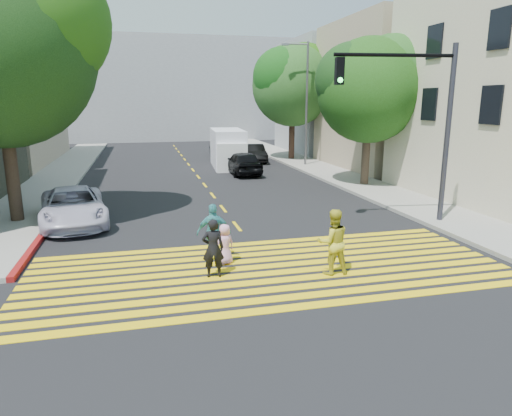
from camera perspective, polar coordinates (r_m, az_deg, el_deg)
name	(u,v)px	position (r m, az deg, el deg)	size (l,w,h in m)	color
ground	(284,287)	(11.89, 3.57, -9.82)	(120.00, 120.00, 0.00)	black
sidewalk_left	(64,171)	(33.14, -22.90, 4.25)	(3.00, 40.00, 0.15)	gray
sidewalk_right	(343,178)	(28.42, 10.83, 3.73)	(3.00, 60.00, 0.15)	gray
curb_red	(41,237)	(17.41, -25.29, -3.30)	(0.20, 8.00, 0.16)	maroon
crosswalk	(271,269)	(13.02, 1.86, -7.68)	(13.40, 5.30, 0.01)	yellow
lane_line	(191,167)	(33.41, -8.18, 5.10)	(0.12, 34.40, 0.01)	yellow
building_right_tan	(407,96)	(34.68, 18.41, 13.15)	(10.00, 10.00, 10.00)	tan
building_right_grey	(342,97)	(44.39, 10.67, 13.46)	(10.00, 10.00, 10.00)	gray
backdrop_block	(167,90)	(58.53, -11.11, 14.31)	(30.00, 8.00, 12.00)	gray
tree_right_near	(371,85)	(25.94, 14.18, 14.70)	(7.39, 7.14, 8.12)	black
tree_right_far	(293,81)	(36.91, 4.69, 15.54)	(7.77, 7.56, 9.13)	black
pedestrian_man	(213,248)	(12.29, -5.39, -5.04)	(0.59, 0.39, 1.62)	black
pedestrian_woman	(333,242)	(12.61, 9.58, -4.21)	(0.89, 0.69, 1.83)	gold
pedestrian_child	(225,244)	(13.31, -3.91, -4.53)	(0.58, 0.38, 1.20)	#E4A0C5
pedestrian_extra	(214,232)	(13.56, -5.30, -3.06)	(1.01, 0.42, 1.72)	teal
white_sedan	(73,207)	(18.84, -21.89, 0.16)	(2.33, 5.05, 1.40)	silver
dark_car_near	(243,163)	(29.65, -1.66, 5.68)	(1.79, 4.45, 1.52)	black
silver_car	(224,148)	(39.66, -4.08, 7.52)	(2.04, 5.03, 1.46)	gray
dark_car_parked	(255,153)	(35.78, -0.19, 6.86)	(1.44, 4.14, 1.36)	black
white_van	(228,150)	(32.90, -3.50, 7.30)	(2.54, 5.80, 2.67)	white
traffic_signal	(418,110)	(18.05, 19.56, 11.45)	(4.53, 0.86, 6.68)	#2E2E38
street_lamp	(304,96)	(33.25, 6.06, 13.70)	(1.96, 0.24, 8.65)	#5A5A5E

